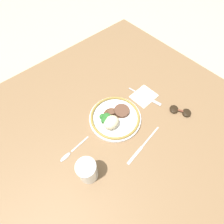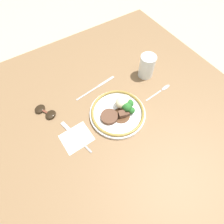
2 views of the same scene
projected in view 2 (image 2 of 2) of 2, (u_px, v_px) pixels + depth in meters
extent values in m
plane|color=tan|center=(113.00, 119.00, 0.84)|extent=(8.00, 8.00, 0.00)
cube|color=brown|center=(113.00, 116.00, 0.82)|extent=(1.25, 1.23, 0.05)
cube|color=silver|center=(77.00, 138.00, 0.74)|extent=(0.13, 0.11, 0.00)
cylinder|color=white|center=(118.00, 113.00, 0.79)|extent=(0.25, 0.25, 0.02)
torus|color=olive|center=(118.00, 112.00, 0.78)|extent=(0.24, 0.24, 0.01)
ellipsoid|color=beige|center=(123.00, 102.00, 0.78)|extent=(0.08, 0.06, 0.06)
cylinder|color=brown|center=(109.00, 117.00, 0.76)|extent=(0.08, 0.08, 0.02)
cylinder|color=#51331E|center=(121.00, 115.00, 0.77)|extent=(0.08, 0.08, 0.00)
cube|color=brown|center=(122.00, 114.00, 0.76)|extent=(0.04, 0.04, 0.03)
cube|color=brown|center=(126.00, 114.00, 0.77)|extent=(0.02, 0.02, 0.02)
cube|color=brown|center=(122.00, 115.00, 0.76)|extent=(0.02, 0.02, 0.02)
cylinder|color=#568442|center=(123.00, 107.00, 0.79)|extent=(0.01, 0.01, 0.02)
sphere|color=#286628|center=(123.00, 105.00, 0.77)|extent=(0.04, 0.04, 0.04)
cylinder|color=#568442|center=(127.00, 110.00, 0.78)|extent=(0.01, 0.01, 0.01)
sphere|color=#286628|center=(127.00, 107.00, 0.76)|extent=(0.04, 0.04, 0.04)
cylinder|color=#568442|center=(131.00, 112.00, 0.78)|extent=(0.01, 0.01, 0.01)
sphere|color=#286628|center=(132.00, 110.00, 0.76)|extent=(0.03, 0.03, 0.03)
cylinder|color=#568442|center=(129.00, 106.00, 0.79)|extent=(0.01, 0.01, 0.02)
sphere|color=#286628|center=(129.00, 103.00, 0.77)|extent=(0.04, 0.04, 0.04)
cylinder|color=#568442|center=(126.00, 109.00, 0.78)|extent=(0.01, 0.01, 0.01)
sphere|color=#286628|center=(126.00, 106.00, 0.76)|extent=(0.04, 0.04, 0.04)
cylinder|color=#F4AD19|center=(146.00, 68.00, 0.88)|extent=(0.07, 0.07, 0.09)
cylinder|color=white|center=(147.00, 66.00, 0.87)|extent=(0.08, 0.08, 0.12)
cube|color=#ADADB2|center=(82.00, 143.00, 0.72)|extent=(0.03, 0.12, 0.00)
cube|color=#ADADB2|center=(67.00, 128.00, 0.76)|extent=(0.03, 0.07, 0.00)
cube|color=#ADADB2|center=(88.00, 93.00, 0.86)|extent=(0.14, 0.02, 0.00)
cube|color=#ADADB2|center=(106.00, 81.00, 0.89)|extent=(0.10, 0.02, 0.00)
cube|color=#ADADB2|center=(154.00, 96.00, 0.85)|extent=(0.10, 0.01, 0.00)
ellipsoid|color=#ADADB2|center=(166.00, 87.00, 0.87)|extent=(0.05, 0.02, 0.01)
ellipsoid|color=black|center=(51.00, 115.00, 0.79)|extent=(0.06, 0.06, 0.02)
ellipsoid|color=black|center=(40.00, 109.00, 0.80)|extent=(0.06, 0.06, 0.02)
cube|color=brown|center=(45.00, 112.00, 0.79)|extent=(0.02, 0.03, 0.00)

